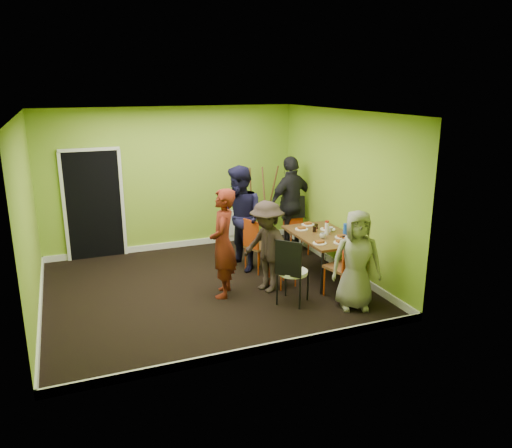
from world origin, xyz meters
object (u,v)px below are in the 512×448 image
Objects in this scene: orange_bottle at (315,230)px; blue_bottle at (346,230)px; chair_back_end at (294,213)px; chair_bentwood at (291,269)px; chair_front_end at (346,263)px; person_left_far at (240,219)px; chair_left_near at (279,258)px; thermos at (327,229)px; person_left_near at (267,247)px; person_standing at (223,243)px; easel at (262,205)px; person_front_end at (356,260)px; chair_left_far at (256,242)px; person_back_end at (291,204)px; dining_table at (323,237)px.

blue_bottle is at bearing -51.47° from orange_bottle.
chair_bentwood is (-1.13, -2.28, -0.19)m from chair_back_end.
chair_bentwood is at bearing 157.66° from chair_front_end.
chair_front_end is at bearing 15.37° from person_left_far.
chair_back_end is (1.03, 1.60, 0.27)m from chair_left_near.
thermos is at bearing 137.94° from blue_bottle.
person_left_near is at bearing 128.77° from chair_front_end.
thermos is 0.12× the size of person_standing.
chair_front_end is 0.62× the size of person_standing.
easel reaches higher than person_front_end.
easel is at bearing -56.42° from chair_back_end.
person_standing is at bearing -174.40° from chair_bentwood.
chair_front_end is at bearing -87.92° from easel.
chair_bentwood reaches higher than chair_left_near.
person_left_near reaches higher than chair_left_near.
person_left_far is (-0.30, 1.00, 0.44)m from chair_left_near.
thermos is 0.24m from orange_bottle.
orange_bottle is at bearing -84.51° from easel.
person_left_near is at bearing -159.73° from orange_bottle.
chair_front_end is 0.88m from chair_bentwood.
chair_left_far reaches higher than orange_bottle.
easel is (0.75, 1.53, 0.26)m from chair_left_far.
chair_left_far is 0.64× the size of person_front_end.
chair_back_end is at bearing 81.33° from orange_bottle.
person_back_end reaches higher than person_standing.
chair_back_end is 1.05× the size of chair_bentwood.
orange_bottle is at bearing 97.53° from chair_left_near.
thermos is 0.14× the size of person_left_near.
chair_back_end is 1.68m from blue_bottle.
person_left_far is 1.26× the size of person_left_near.
chair_back_end is at bearing 104.77° from chair_left_far.
person_standing is (-1.58, -2.29, 0.05)m from easel.
blue_bottle is (1.27, -0.86, 0.32)m from chair_left_far.
person_left_near is (-0.88, -2.36, -0.06)m from easel.
person_front_end is (-0.03, -0.32, 0.15)m from chair_front_end.
person_left_near reaches higher than thermos.
blue_bottle is at bearing 79.21° from person_back_end.
easel is at bearing 97.59° from thermos.
easel is at bearing 138.22° from person_left_near.
person_left_near reaches higher than orange_bottle.
person_left_far is (-1.48, 1.08, 0.07)m from blue_bottle.
chair_left_far is 1.41m from chair_back_end.
person_front_end is (-0.45, -1.04, -0.12)m from blue_bottle.
thermos reaches higher than orange_bottle.
chair_left_near reaches higher than dining_table.
person_left_near is (-1.26, -1.65, -0.03)m from chair_back_end.
thermos is 0.14× the size of person_front_end.
chair_left_far is at bearing 104.32° from chair_front_end.
dining_table is at bearing 67.82° from chair_front_end.
chair_left_near is 4.11× the size of thermos.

